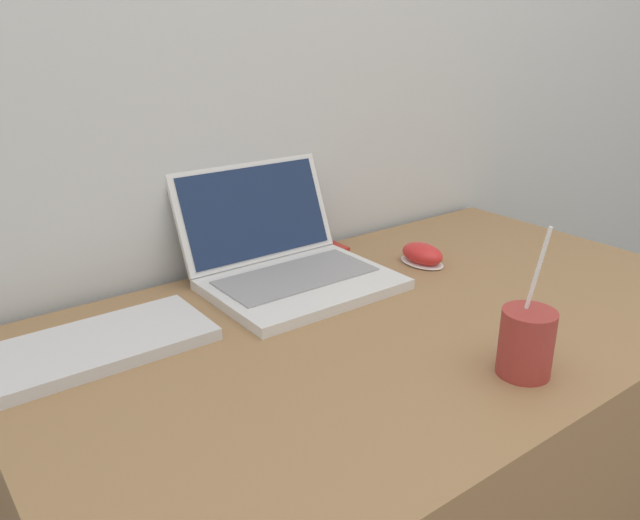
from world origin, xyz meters
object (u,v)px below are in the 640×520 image
Objects in this scene: computer_mouse at (422,255)px; drink_cup at (526,341)px; laptop at (286,260)px; usb_stick at (338,247)px; external_keyboard at (87,348)px.

drink_cup is at bearing -117.09° from computer_mouse.
drink_cup reaches higher than laptop.
drink_cup is 2.11× the size of computer_mouse.
drink_cup is 0.60m from usb_stick.
laptop reaches higher than external_keyboard.
laptop is at bearing 8.12° from external_keyboard.
laptop is 0.42m from external_keyboard.
external_keyboard is (-0.49, 0.44, -0.04)m from drink_cup.
laptop is 1.54× the size of drink_cup.
external_keyboard is 6.30× the size of usb_stick.
external_keyboard is (-0.69, 0.04, -0.01)m from computer_mouse.
usb_stick is (0.12, 0.59, -0.05)m from drink_cup.
computer_mouse is 0.28× the size of external_keyboard.
external_keyboard is at bearing 138.01° from drink_cup.
laptop is 0.30m from computer_mouse.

